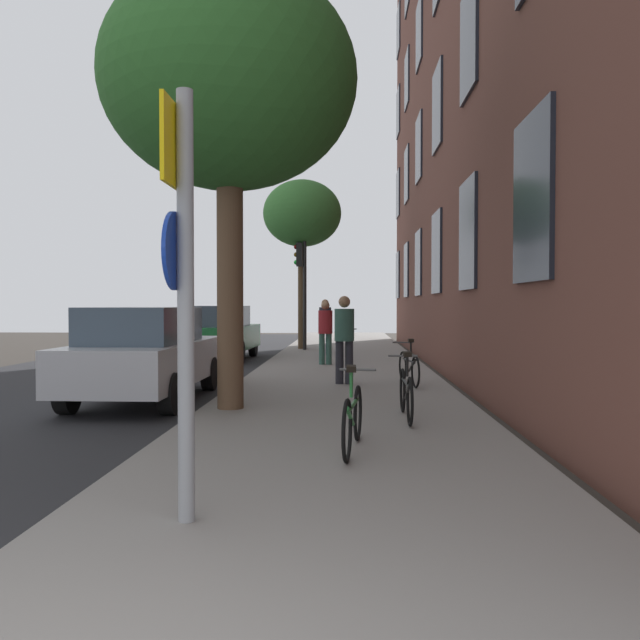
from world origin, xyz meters
TOP-DOWN VIEW (x-y plane):
  - ground_plane at (-2.40, 15.00)m, footprint 41.80×41.80m
  - road_asphalt at (-4.50, 15.00)m, footprint 7.00×38.00m
  - sidewalk at (1.10, 15.00)m, footprint 4.20×38.00m
  - sign_post at (0.03, 2.86)m, footprint 0.16×0.60m
  - traffic_light at (-0.36, 20.34)m, footprint 0.43×0.24m
  - tree_near at (-0.54, 7.90)m, footprint 3.80×3.80m
  - tree_far at (-0.38, 20.92)m, footprint 2.73×2.73m
  - bicycle_0 at (1.27, 5.13)m, footprint 0.42×1.67m
  - bicycle_1 at (2.01, 7.09)m, footprint 0.42×1.71m
  - bicycle_2 at (2.40, 10.86)m, footprint 0.42×1.69m
  - bicycle_3 at (1.23, 16.27)m, footprint 0.42×1.70m
  - pedestrian_0 at (1.15, 10.94)m, footprint 0.54×0.54m
  - pedestrian_1 at (0.64, 15.01)m, footprint 0.52×0.52m
  - pedestrian_2 at (0.50, 18.70)m, footprint 0.51×0.51m
  - car_0 at (-2.26, 9.25)m, footprint 1.79×4.42m
  - car_1 at (-2.66, 17.53)m, footprint 1.97×4.12m

SIDE VIEW (x-z plane):
  - ground_plane at x=-2.40m, z-range 0.00..0.00m
  - road_asphalt at x=-4.50m, z-range 0.00..0.01m
  - sidewalk at x=1.10m, z-range 0.00..0.12m
  - bicycle_2 at x=2.40m, z-range 0.02..0.92m
  - bicycle_0 at x=1.27m, z-range 0.02..0.94m
  - bicycle_1 at x=2.01m, z-range 0.02..0.94m
  - bicycle_3 at x=1.23m, z-range 0.01..0.98m
  - car_1 at x=-2.66m, z-range 0.03..1.65m
  - car_0 at x=-2.26m, z-range 0.03..1.65m
  - pedestrian_1 at x=0.64m, z-range 0.24..1.87m
  - pedestrian_2 at x=0.50m, z-range 0.24..1.95m
  - pedestrian_0 at x=1.15m, z-range 0.24..1.96m
  - sign_post at x=0.03m, z-range 0.37..3.45m
  - traffic_light at x=-0.36m, z-range 0.80..4.50m
  - tree_far at x=-0.38m, z-range 1.85..7.74m
  - tree_near at x=-0.54m, z-range 1.72..8.21m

